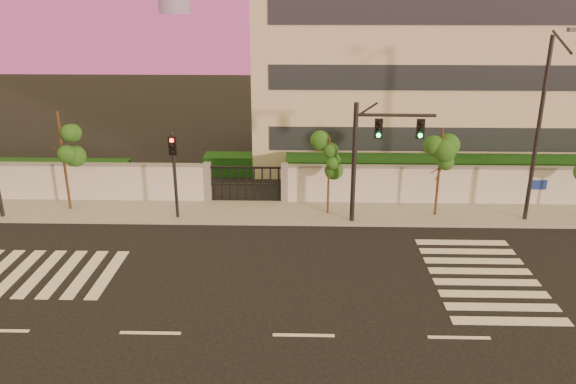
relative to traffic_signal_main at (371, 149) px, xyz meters
name	(u,v)px	position (x,y,z in m)	size (l,w,h in m)	color
ground	(304,335)	(-3.04, -9.40, -3.69)	(120.00, 120.00, 0.00)	black
sidewalk	(304,213)	(-3.04, 1.10, -3.61)	(60.00, 3.00, 0.15)	gray
perimeter_wall	(306,184)	(-2.94, 2.60, -2.62)	(60.00, 0.36, 2.20)	silver
hedge_row	(324,173)	(-1.88, 5.34, -2.87)	(41.00, 4.25, 1.80)	black
institutional_building	(442,62)	(5.96, 12.59, 2.47)	(24.40, 12.40, 12.25)	beige
road_markings	(263,279)	(-4.62, -5.64, -3.68)	(57.00, 7.62, 0.02)	silver
street_tree_c	(62,139)	(-14.81, 1.21, 0.07)	(1.64, 1.30, 5.11)	#382314
street_tree_d	(329,159)	(-1.83, 0.95, -0.78)	(1.31, 1.05, 3.95)	#382314
street_tree_e	(441,153)	(3.44, 0.88, -0.40)	(1.47, 1.17, 4.47)	#382314
traffic_signal_main	(371,149)	(0.00, 0.00, 0.00)	(3.69, 0.37, 5.84)	black
traffic_signal_secondary	(174,166)	(-9.17, 0.21, -0.95)	(0.34, 0.33, 4.32)	black
streetlight_east	(541,122)	(7.64, 0.23, 1.26)	(0.55, 2.20, 9.15)	black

